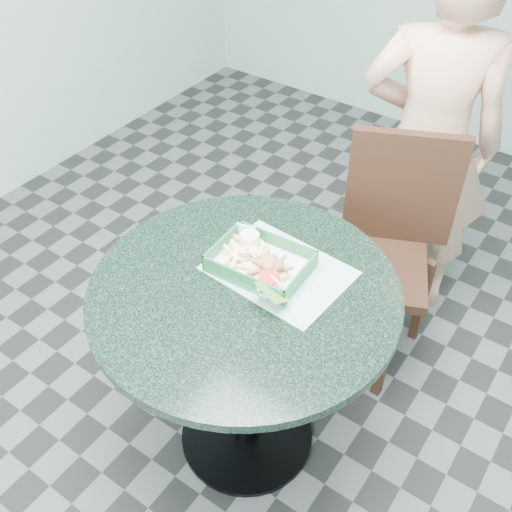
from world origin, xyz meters
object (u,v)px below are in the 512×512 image
Objects in this scene: cafe_table at (245,332)px; crab_sandwich at (268,271)px; dining_chair at (384,237)px; diner_person at (429,141)px; sauce_ramekin at (251,243)px; food_basket at (260,269)px.

crab_sandwich is at bearing 65.46° from cafe_table.
crab_sandwich is (-0.09, -0.64, 0.27)m from dining_chair.
diner_person reaches higher than sauce_ramekin.
cafe_table is 8.06× the size of crab_sandwich.
crab_sandwich is at bearing -122.69° from dining_chair.
cafe_table is 1.07m from diner_person.
dining_chair reaches higher than sauce_ramekin.
food_basket is at bearing -36.51° from sauce_ramekin.
dining_chair reaches higher than crab_sandwich.
diner_person reaches higher than cafe_table.
crab_sandwich is at bearing -27.08° from food_basket.
crab_sandwich is (0.04, -0.02, 0.03)m from food_basket.
food_basket is at bearing 152.92° from crab_sandwich.
diner_person reaches higher than crab_sandwich.
diner_person is 14.04× the size of crab_sandwich.
cafe_table is 0.21m from food_basket.
diner_person is at bearing 77.53° from sauce_ramekin.
cafe_table is 0.57× the size of diner_person.
cafe_table is 0.23m from crab_sandwich.
diner_person reaches higher than dining_chair.
sauce_ramekin is at bearing -134.33° from dining_chair.
food_basket is at bearing -126.76° from dining_chair.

